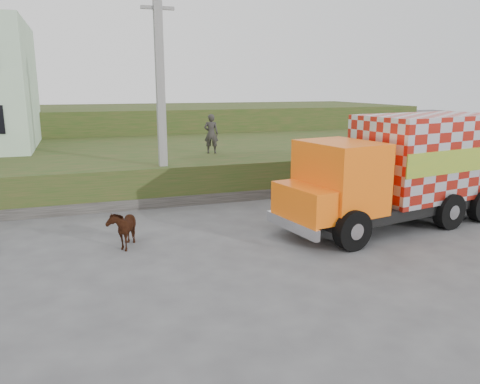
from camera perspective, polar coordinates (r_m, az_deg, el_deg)
name	(u,v)px	position (r m, az deg, el deg)	size (l,w,h in m)	color
ground	(224,236)	(14.38, -1.97, -5.40)	(120.00, 120.00, 0.00)	#474749
embankment	(165,162)	(23.70, -9.14, 3.59)	(40.00, 12.00, 1.50)	#244617
embankment_far	(135,127)	(35.41, -12.64, 7.70)	(40.00, 12.00, 3.00)	#244617
retaining_strip	(140,203)	(17.90, -12.11, -1.34)	(16.00, 0.50, 0.40)	#595651
utility_pole	(161,97)	(17.91, -9.64, 11.32)	(1.20, 0.30, 8.00)	gray
cargo_truck	(404,169)	(16.20, 19.32, 2.67)	(8.32, 3.97, 3.57)	black
cow	(123,227)	(13.74, -14.08, -4.19)	(0.61, 1.34, 1.13)	#37180D
pedestrian	(211,134)	(21.22, -3.53, 7.11)	(0.64, 0.42, 1.76)	#2A2726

